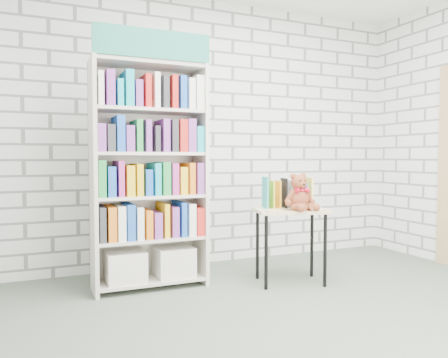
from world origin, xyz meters
name	(u,v)px	position (x,y,z in m)	size (l,w,h in m)	color
ground	(324,327)	(0.00, 0.00, 0.00)	(4.50, 4.50, 0.00)	#4F594B
room_shell	(327,58)	(0.00, 0.00, 1.78)	(4.52, 4.02, 2.81)	silver
bookshelf	(149,174)	(-0.86, 1.36, 0.99)	(0.97, 0.38, 2.18)	beige
display_table	(290,219)	(0.34, 0.98, 0.58)	(0.72, 0.58, 0.67)	#DFC685
table_books	(287,193)	(0.37, 1.08, 0.80)	(0.47, 0.30, 0.26)	teal
teddy_bear	(300,195)	(0.37, 0.87, 0.80)	(0.30, 0.27, 0.32)	brown
door_trim	(444,166)	(2.23, 0.95, 1.05)	(0.05, 0.12, 2.10)	tan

